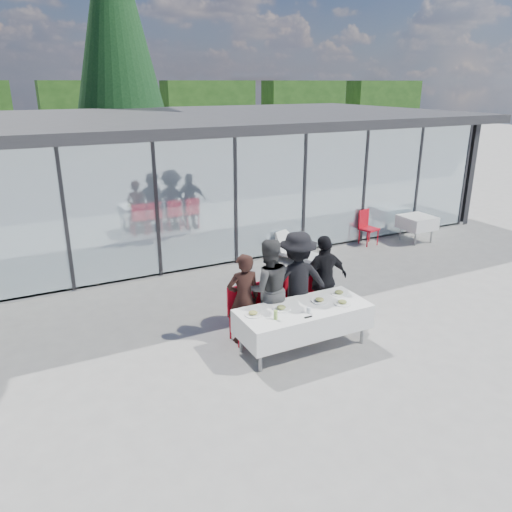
{
  "coord_description": "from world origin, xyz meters",
  "views": [
    {
      "loc": [
        -3.87,
        -6.69,
        4.33
      ],
      "look_at": [
        0.15,
        1.2,
        1.23
      ],
      "focal_mm": 35.0,
      "sensor_mm": 36.0,
      "label": 1
    }
  ],
  "objects_px": {
    "plate_b": "(281,308)",
    "juice_bottle": "(276,315)",
    "diner_chair_d": "(320,294)",
    "diner_chair_a": "(242,311)",
    "folded_eyeglasses": "(308,317)",
    "spare_chair_b": "(374,219)",
    "diner_chair_c": "(294,300)",
    "dining_table": "(303,319)",
    "lounger": "(297,251)",
    "diner_c": "(297,282)",
    "plate_extra": "(342,303)",
    "diner_a": "(244,299)",
    "diner_chair_b": "(265,306)",
    "plate_c": "(320,300)",
    "plate_d": "(339,293)",
    "spare_table_right": "(417,223)",
    "diner_b": "(268,289)",
    "diner_d": "(324,280)",
    "plate_a": "(253,314)",
    "conifer_tree": "(116,33)",
    "spare_chair_a": "(367,225)"
  },
  "relations": [
    {
      "from": "diner_chair_a",
      "to": "diner_chair_c",
      "type": "relative_size",
      "value": 1.0
    },
    {
      "from": "diner_c",
      "to": "spare_chair_a",
      "type": "distance_m",
      "value": 5.63
    },
    {
      "from": "dining_table",
      "to": "plate_extra",
      "type": "bearing_deg",
      "value": -14.82
    },
    {
      "from": "juice_bottle",
      "to": "lounger",
      "type": "distance_m",
      "value": 4.95
    },
    {
      "from": "dining_table",
      "to": "spare_chair_b",
      "type": "height_order",
      "value": "spare_chair_b"
    },
    {
      "from": "juice_bottle",
      "to": "spare_chair_a",
      "type": "relative_size",
      "value": 0.16
    },
    {
      "from": "diner_chair_d",
      "to": "plate_d",
      "type": "distance_m",
      "value": 0.61
    },
    {
      "from": "conifer_tree",
      "to": "spare_table_right",
      "type": "bearing_deg",
      "value": -58.49
    },
    {
      "from": "diner_chair_d",
      "to": "diner_chair_a",
      "type": "bearing_deg",
      "value": 180.0
    },
    {
      "from": "diner_chair_c",
      "to": "plate_extra",
      "type": "height_order",
      "value": "diner_chair_c"
    },
    {
      "from": "diner_chair_b",
      "to": "lounger",
      "type": "xyz_separation_m",
      "value": [
        2.55,
        3.08,
        -0.28
      ]
    },
    {
      "from": "diner_chair_c",
      "to": "plate_a",
      "type": "distance_m",
      "value": 1.33
    },
    {
      "from": "diner_chair_c",
      "to": "folded_eyeglasses",
      "type": "xyz_separation_m",
      "value": [
        -0.41,
        -1.1,
        0.22
      ]
    },
    {
      "from": "diner_chair_b",
      "to": "conifer_tree",
      "type": "bearing_deg",
      "value": 87.58
    },
    {
      "from": "plate_extra",
      "to": "diner_b",
      "type": "bearing_deg",
      "value": 139.87
    },
    {
      "from": "spare_table_right",
      "to": "plate_c",
      "type": "bearing_deg",
      "value": -147.89
    },
    {
      "from": "plate_d",
      "to": "spare_chair_b",
      "type": "distance_m",
      "value": 6.28
    },
    {
      "from": "plate_b",
      "to": "plate_c",
      "type": "distance_m",
      "value": 0.74
    },
    {
      "from": "diner_chair_d",
      "to": "plate_c",
      "type": "distance_m",
      "value": 0.86
    },
    {
      "from": "diner_b",
      "to": "spare_chair_b",
      "type": "xyz_separation_m",
      "value": [
        5.64,
        3.95,
        -0.37
      ]
    },
    {
      "from": "diner_b",
      "to": "plate_c",
      "type": "distance_m",
      "value": 0.92
    },
    {
      "from": "dining_table",
      "to": "lounger",
      "type": "distance_m",
      "value": 4.44
    },
    {
      "from": "diner_chair_a",
      "to": "plate_b",
      "type": "xyz_separation_m",
      "value": [
        0.43,
        -0.65,
        0.24
      ]
    },
    {
      "from": "diner_a",
      "to": "diner_b",
      "type": "bearing_deg",
      "value": -174.53
    },
    {
      "from": "juice_bottle",
      "to": "diner_a",
      "type": "bearing_deg",
      "value": 101.41
    },
    {
      "from": "plate_extra",
      "to": "spare_chair_a",
      "type": "relative_size",
      "value": 0.3
    },
    {
      "from": "diner_c",
      "to": "spare_table_right",
      "type": "height_order",
      "value": "diner_c"
    },
    {
      "from": "dining_table",
      "to": "plate_d",
      "type": "relative_size",
      "value": 7.83
    },
    {
      "from": "lounger",
      "to": "spare_table_right",
      "type": "bearing_deg",
      "value": -2.41
    },
    {
      "from": "plate_d",
      "to": "plate_extra",
      "type": "bearing_deg",
      "value": -118.16
    },
    {
      "from": "diner_chair_d",
      "to": "lounger",
      "type": "distance_m",
      "value": 3.38
    },
    {
      "from": "diner_d",
      "to": "plate_a",
      "type": "height_order",
      "value": "diner_d"
    },
    {
      "from": "plate_d",
      "to": "plate_extra",
      "type": "relative_size",
      "value": 1.0
    },
    {
      "from": "dining_table",
      "to": "lounger",
      "type": "bearing_deg",
      "value": 59.9
    },
    {
      "from": "folded_eyeglasses",
      "to": "spare_chair_b",
      "type": "bearing_deg",
      "value": 42.28
    },
    {
      "from": "plate_b",
      "to": "juice_bottle",
      "type": "relative_size",
      "value": 1.91
    },
    {
      "from": "folded_eyeglasses",
      "to": "diner_chair_c",
      "type": "bearing_deg",
      "value": 69.71
    },
    {
      "from": "diner_chair_a",
      "to": "plate_d",
      "type": "xyz_separation_m",
      "value": [
        1.66,
        -0.56,
        0.24
      ]
    },
    {
      "from": "diner_a",
      "to": "spare_table_right",
      "type": "bearing_deg",
      "value": -150.96
    },
    {
      "from": "plate_c",
      "to": "plate_d",
      "type": "xyz_separation_m",
      "value": [
        0.49,
        0.11,
        0.0
      ]
    },
    {
      "from": "diner_chair_a",
      "to": "plate_a",
      "type": "relative_size",
      "value": 3.38
    },
    {
      "from": "diner_c",
      "to": "diner_chair_d",
      "type": "xyz_separation_m",
      "value": [
        0.58,
        0.09,
        -0.39
      ]
    },
    {
      "from": "diner_chair_c",
      "to": "plate_b",
      "type": "bearing_deg",
      "value": -134.91
    },
    {
      "from": "plate_a",
      "to": "plate_c",
      "type": "height_order",
      "value": "same"
    },
    {
      "from": "diner_chair_a",
      "to": "diner_chair_d",
      "type": "bearing_deg",
      "value": 0.0
    },
    {
      "from": "plate_d",
      "to": "spare_table_right",
      "type": "xyz_separation_m",
      "value": [
        5.24,
        3.48,
        -0.22
      ]
    },
    {
      "from": "diner_a",
      "to": "diner_chair_b",
      "type": "bearing_deg",
      "value": -163.87
    },
    {
      "from": "plate_extra",
      "to": "lounger",
      "type": "bearing_deg",
      "value": 68.8
    },
    {
      "from": "juice_bottle",
      "to": "spare_chair_a",
      "type": "distance_m",
      "value": 6.84
    },
    {
      "from": "diner_chair_c",
      "to": "diner_chair_b",
      "type": "bearing_deg",
      "value": 180.0
    }
  ]
}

